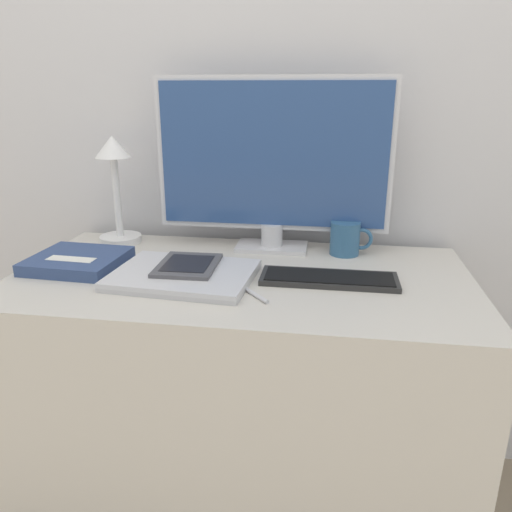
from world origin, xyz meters
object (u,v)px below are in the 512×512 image
(laptop, at_px, (184,275))
(coffee_mug, at_px, (346,238))
(keyboard, at_px, (329,278))
(notebook, at_px, (78,261))
(ereader, at_px, (188,265))
(pen, at_px, (250,292))
(monitor, at_px, (273,162))
(desk_lamp, at_px, (115,180))

(laptop, distance_m, coffee_mug, 0.45)
(keyboard, distance_m, notebook, 0.63)
(ereader, distance_m, coffee_mug, 0.44)
(pen, bearing_deg, monitor, 88.69)
(ereader, relative_size, coffee_mug, 1.53)
(monitor, bearing_deg, laptop, -123.51)
(desk_lamp, distance_m, notebook, 0.27)
(keyboard, distance_m, coffee_mug, 0.22)
(keyboard, bearing_deg, monitor, 125.36)
(keyboard, height_order, laptop, laptop)
(keyboard, relative_size, coffee_mug, 2.81)
(desk_lamp, distance_m, coffee_mug, 0.66)
(keyboard, height_order, desk_lamp, desk_lamp)
(ereader, distance_m, desk_lamp, 0.39)
(keyboard, distance_m, laptop, 0.34)
(keyboard, relative_size, laptop, 0.94)
(keyboard, xyz_separation_m, laptop, (-0.34, -0.04, 0.00))
(notebook, bearing_deg, laptop, -9.17)
(desk_lamp, xyz_separation_m, notebook, (-0.02, -0.21, -0.17))
(notebook, bearing_deg, desk_lamp, 84.06)
(ereader, height_order, notebook, same)
(keyboard, relative_size, notebook, 1.39)
(keyboard, relative_size, pen, 3.01)
(keyboard, bearing_deg, ereader, -178.00)
(ereader, bearing_deg, coffee_mug, 30.39)
(coffee_mug, xyz_separation_m, pen, (-0.21, -0.31, -0.04))
(monitor, height_order, notebook, monitor)
(ereader, xyz_separation_m, notebook, (-0.29, 0.02, -0.01))
(ereader, height_order, pen, ereader)
(monitor, bearing_deg, ereader, -125.99)
(ereader, relative_size, desk_lamp, 0.57)
(ereader, bearing_deg, desk_lamp, 139.03)
(keyboard, bearing_deg, coffee_mug, 78.96)
(laptop, height_order, desk_lamp, desk_lamp)
(laptop, bearing_deg, notebook, 170.83)
(desk_lamp, height_order, notebook, desk_lamp)
(laptop, xyz_separation_m, coffee_mug, (0.38, 0.25, 0.03))
(coffee_mug, bearing_deg, keyboard, -101.04)
(monitor, distance_m, ereader, 0.37)
(desk_lamp, relative_size, notebook, 1.33)
(desk_lamp, xyz_separation_m, pen, (0.44, -0.32, -0.18))
(monitor, height_order, pen, monitor)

